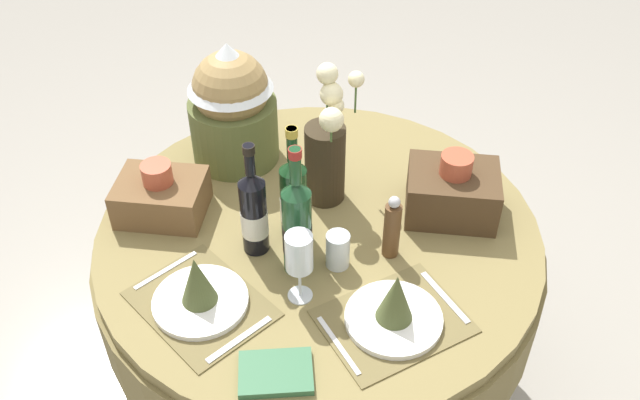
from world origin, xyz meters
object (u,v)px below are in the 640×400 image
flower_vase (327,148)px  pepper_mill (392,228)px  book_on_table (276,373)px  woven_basket_side_right (452,191)px  gift_tub_back_left (232,100)px  woven_basket_side_left (161,196)px  wine_bottle_right (297,227)px  wine_glass_left (299,254)px  dining_table (319,267)px  wine_bottle_centre (254,212)px  place_setting_left (199,292)px  wine_bottle_left (294,198)px  tumbler_near_right (338,250)px  place_setting_right (395,309)px

flower_vase → pepper_mill: flower_vase is taller
book_on_table → woven_basket_side_right: size_ratio=0.66×
gift_tub_back_left → woven_basket_side_left: (-0.15, -0.29, -0.15)m
wine_bottle_right → wine_glass_left: wine_bottle_right is taller
dining_table → wine_bottle_centre: size_ratio=3.69×
place_setting_left → wine_bottle_left: size_ratio=1.21×
pepper_mill → woven_basket_side_left: size_ratio=0.81×
wine_bottle_centre → gift_tub_back_left: 0.43m
dining_table → wine_bottle_right: wine_bottle_right is taller
flower_vase → wine_bottle_left: size_ratio=1.18×
tumbler_near_right → gift_tub_back_left: gift_tub_back_left is taller
wine_bottle_left → wine_glass_left: 0.23m
place_setting_right → woven_basket_side_left: (-0.67, 0.32, 0.02)m
book_on_table → woven_basket_side_right: (0.40, 0.62, 0.07)m
tumbler_near_right → pepper_mill: 0.15m
dining_table → woven_basket_side_right: 0.45m
flower_vase → woven_basket_side_left: 0.49m
book_on_table → woven_basket_side_left: 0.66m
wine_bottle_left → gift_tub_back_left: gift_tub_back_left is taller
wine_bottle_left → gift_tub_back_left: size_ratio=0.90×
tumbler_near_right → gift_tub_back_left: 0.59m
dining_table → wine_bottle_centre: 0.34m
tumbler_near_right → wine_bottle_left: bearing=141.7°
wine_bottle_left → pepper_mill: size_ratio=1.80×
wine_bottle_centre → book_on_table: bearing=-72.9°
pepper_mill → gift_tub_back_left: (-0.50, 0.37, 0.12)m
wine_bottle_left → wine_bottle_centre: (-0.09, -0.07, -0.00)m
flower_vase → tumbler_near_right: size_ratio=4.06×
place_setting_left → tumbler_near_right: size_ratio=4.15×
book_on_table → flower_vase: bearing=75.1°
dining_table → place_setting_left: bearing=-129.5°
flower_vase → pepper_mill: size_ratio=2.12×
place_setting_right → woven_basket_side_left: woven_basket_side_left is taller
wine_bottle_right → woven_basket_side_left: wine_bottle_right is taller
gift_tub_back_left → woven_basket_side_right: bearing=-15.4°
dining_table → gift_tub_back_left: 0.56m
place_setting_left → pepper_mill: bearing=27.7°
pepper_mill → woven_basket_side_right: woven_basket_side_right is taller
book_on_table → gift_tub_back_left: 0.87m
gift_tub_back_left → place_setting_right: bearing=-49.4°
tumbler_near_right → pepper_mill: size_ratio=0.52×
flower_vase → pepper_mill: bearing=-47.8°
woven_basket_side_left → gift_tub_back_left: bearing=62.5°
dining_table → woven_basket_side_left: 0.50m
dining_table → wine_bottle_left: 0.29m
place_setting_left → wine_bottle_left: 0.36m
place_setting_right → dining_table: bearing=126.0°
pepper_mill → woven_basket_side_left: (-0.65, 0.09, -0.03)m
gift_tub_back_left → wine_glass_left: bearing=-62.9°
dining_table → tumbler_near_right: size_ratio=12.29×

